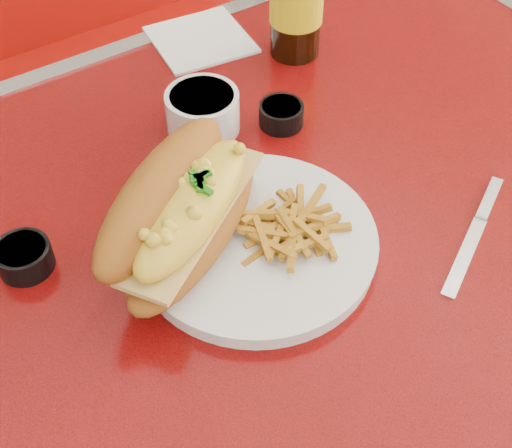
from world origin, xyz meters
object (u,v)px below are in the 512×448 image
fork (267,229)px  sauce_cup_left (24,256)px  diner_table (252,314)px  dinner_plate (256,243)px  knife (478,224)px  sauce_cup_right (281,114)px  gravy_ramekin (203,110)px  booth_bench_far (54,150)px  mac_hoagie (182,209)px

fork → sauce_cup_left: (-0.23, 0.11, -0.00)m
diner_table → dinner_plate: (-0.01, -0.03, 0.17)m
fork → knife: fork is taller
dinner_plate → sauce_cup_right: size_ratio=4.65×
diner_table → knife: size_ratio=7.02×
gravy_ramekin → booth_bench_far: bearing=94.2°
dinner_plate → mac_hoagie: bearing=147.6°
mac_hoagie → sauce_cup_right: 0.24m
dinner_plate → mac_hoagie: size_ratio=1.23×
fork → dinner_plate: bearing=69.9°
diner_table → sauce_cup_left: 0.30m
diner_table → booth_bench_far: 0.87m
mac_hoagie → booth_bench_far: bearing=51.9°
dinner_plate → fork: bearing=10.1°
knife → dinner_plate: bearing=125.6°
booth_bench_far → sauce_cup_left: (-0.23, -0.72, 0.50)m
mac_hoagie → fork: 0.10m
booth_bench_far → sauce_cup_right: (0.13, -0.68, 0.50)m
gravy_ramekin → knife: bearing=-62.1°
mac_hoagie → knife: bearing=-60.2°
mac_hoagie → fork: bearing=-57.8°
booth_bench_far → gravy_ramekin: bearing=-85.8°
fork → booth_bench_far: bearing=-29.8°
dinner_plate → sauce_cup_left: 0.24m
dinner_plate → sauce_cup_right: bearing=47.6°
gravy_ramekin → sauce_cup_right: bearing=-29.1°
fork → knife: (0.21, -0.11, -0.02)m
sauce_cup_right → dinner_plate: bearing=-132.4°
diner_table → sauce_cup_left: sauce_cup_left is taller
mac_hoagie → fork: (0.08, -0.04, -0.05)m
fork → knife: bearing=-148.6°
sauce_cup_right → fork: bearing=-129.5°
fork → diner_table: bearing=-17.7°
booth_bench_far → mac_hoagie: 0.97m
diner_table → fork: size_ratio=9.43×
mac_hoagie → sauce_cup_left: (-0.15, 0.07, -0.05)m
dinner_plate → knife: 0.25m
dinner_plate → sauce_cup_right: sauce_cup_right is taller
diner_table → dinner_plate: bearing=-113.6°
booth_bench_far → dinner_plate: 0.97m
diner_table → dinner_plate: size_ratio=3.71×
diner_table → sauce_cup_right: sauce_cup_right is taller
gravy_ramekin → knife: gravy_ramekin is taller
booth_bench_far → knife: booth_bench_far is taller
diner_table → gravy_ramekin: bearing=75.6°
gravy_ramekin → sauce_cup_right: 0.10m
booth_bench_far → mac_hoagie: bearing=-95.4°
booth_bench_far → gravy_ramekin: size_ratio=9.88×
mac_hoagie → fork: size_ratio=2.06×
booth_bench_far → sauce_cup_left: booth_bench_far is taller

